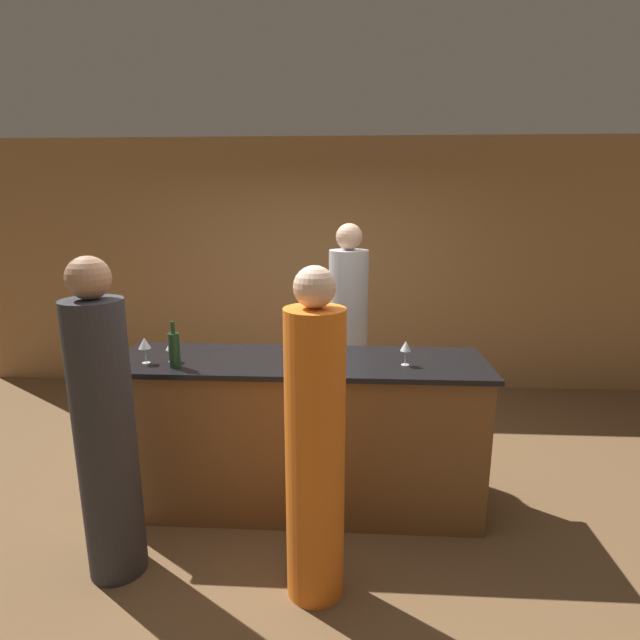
% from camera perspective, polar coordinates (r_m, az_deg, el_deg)
% --- Properties ---
extents(ground_plane, '(14.00, 14.00, 0.00)m').
position_cam_1_polar(ground_plane, '(3.84, -2.11, -20.16)').
color(ground_plane, brown).
extents(back_wall, '(8.00, 0.06, 2.80)m').
position_cam_1_polar(back_wall, '(5.69, 0.04, 6.12)').
color(back_wall, '#A37547').
rests_on(back_wall, ground_plane).
extents(bar_counter, '(2.50, 0.70, 1.09)m').
position_cam_1_polar(bar_counter, '(3.57, -2.19, -12.83)').
color(bar_counter, brown).
rests_on(bar_counter, ground_plane).
extents(bartender, '(0.32, 0.32, 1.96)m').
position_cam_1_polar(bartender, '(4.20, 3.18, -3.26)').
color(bartender, '#B2B2B7').
rests_on(bartender, ground_plane).
extents(guest_0, '(0.32, 0.32, 1.86)m').
position_cam_1_polar(guest_0, '(3.07, -23.33, -11.78)').
color(guest_0, '#2D2D33').
rests_on(guest_0, ground_plane).
extents(guest_1, '(0.31, 0.31, 1.83)m').
position_cam_1_polar(guest_1, '(2.70, -0.57, -14.61)').
color(guest_1, orange).
rests_on(guest_1, ground_plane).
extents(wine_bottle_0, '(0.07, 0.07, 0.30)m').
position_cam_1_polar(wine_bottle_0, '(3.31, -16.32, -3.23)').
color(wine_bottle_0, '#19381E').
rests_on(wine_bottle_0, bar_counter).
extents(wine_glass_0, '(0.07, 0.07, 0.17)m').
position_cam_1_polar(wine_glass_0, '(3.21, -2.57, -3.12)').
color(wine_glass_0, silver).
rests_on(wine_glass_0, bar_counter).
extents(wine_glass_1, '(0.08, 0.08, 0.17)m').
position_cam_1_polar(wine_glass_1, '(3.44, -19.42, -2.57)').
color(wine_glass_1, silver).
rests_on(wine_glass_1, bar_counter).
extents(wine_glass_2, '(0.08, 0.08, 0.15)m').
position_cam_1_polar(wine_glass_2, '(3.42, -16.61, -2.83)').
color(wine_glass_2, silver).
rests_on(wine_glass_2, bar_counter).
extents(wine_glass_3, '(0.07, 0.07, 0.16)m').
position_cam_1_polar(wine_glass_3, '(3.25, 9.79, -3.02)').
color(wine_glass_3, silver).
rests_on(wine_glass_3, bar_counter).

